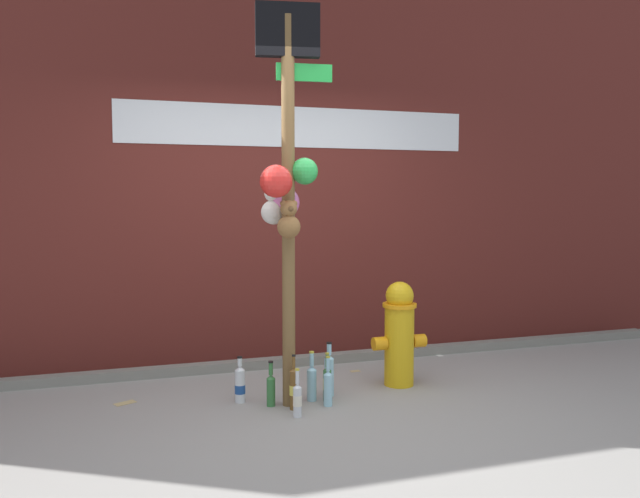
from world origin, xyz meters
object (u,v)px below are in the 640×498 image
Objects in this scene: bottle_2 at (328,387)px; bottle_3 at (297,399)px; fire_hydrant at (399,333)px; bottle_1 at (271,388)px; bottle_7 at (240,384)px; memorial_post at (286,173)px; bottle_4 at (294,388)px; bottle_6 at (327,383)px; bottle_5 at (312,381)px; bottle_0 at (329,373)px.

bottle_2 is 1.08× the size of bottle_3.
fire_hydrant is 2.48× the size of bottle_3.
bottle_7 is (-0.19, 0.15, 0.00)m from bottle_1.
memorial_post is 1.52m from bottle_1.
bottle_4 is 1.09× the size of bottle_6.
bottle_1 is at bearing 137.89° from bottle_4.
bottle_6 is (0.10, -0.04, -0.01)m from bottle_5.
bottle_4 is at bearing -139.73° from bottle_5.
bottle_6 is at bearing -1.92° from bottle_1.
bottle_5 is 1.02× the size of bottle_6.
bottle_7 is at bearing 149.86° from memorial_post.
bottle_4 is at bearing -42.11° from bottle_1.
bottle_4 is 1.07× the size of bottle_5.
bottle_4 is (-0.95, -0.32, -0.26)m from fire_hydrant.
memorial_post reaches higher than bottle_3.
bottle_5 is 1.08× the size of bottle_7.
bottle_7 is at bearing -178.10° from fire_hydrant.
bottle_0 is (0.36, 0.12, -1.48)m from memorial_post.
bottle_4 is (-0.25, -0.00, 0.02)m from bottle_2.
memorial_post reaches higher than fire_hydrant.
bottle_2 is at bearing -63.03° from bottle_5.
bottle_6 reaches higher than bottle_3.
bottle_5 is 0.11m from bottle_6.
bottle_5 reaches higher than bottle_7.
fire_hydrant reaches higher than bottle_4.
fire_hydrant is 2.29× the size of bottle_2.
bottle_5 is (-0.08, 0.15, 0.01)m from bottle_2.
bottle_2 is at bearing -110.77° from bottle_0.
bottle_4 reaches higher than bottle_3.
bottle_4 reaches higher than bottle_1.
bottle_0 is 1.14× the size of bottle_6.
bottle_0 is 0.13m from bottle_6.
bottle_4 is (0.13, -0.12, 0.03)m from bottle_1.
bottle_1 is 0.31m from bottle_5.
bottle_6 is (0.30, 0.01, -1.51)m from memorial_post.
memorial_post is 7.79× the size of bottle_2.
bottle_0 is at bearing 46.66° from bottle_3.
bottle_5 is at bearing 5.22° from bottle_1.
bottle_2 is 1.00× the size of bottle_6.
bottle_3 reaches higher than bottle_1.
memorial_post reaches higher than bottle_4.
memorial_post reaches higher than bottle_6.
bottle_0 is at bearing 69.23° from bottle_2.
bottle_5 is at bearing -13.89° from bottle_7.
bottle_7 is at bearing 139.96° from bottle_4.
bottle_6 is (0.30, 0.26, 0.01)m from bottle_3.
memorial_post is 1.54m from bottle_2.
memorial_post is at bearing -11.86° from bottle_1.
memorial_post is at bearing 103.14° from bottle_4.
bottle_2 is (-0.70, -0.31, -0.28)m from fire_hydrant.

